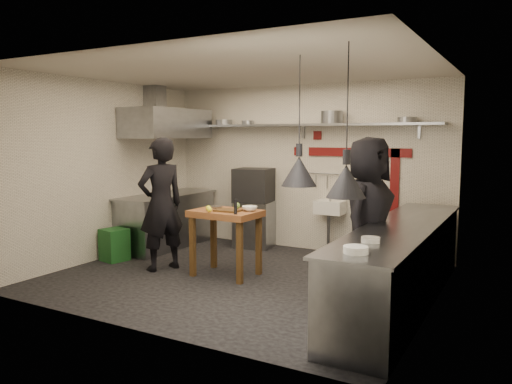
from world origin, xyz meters
The scene contains 47 objects.
floor centered at (0.00, 0.00, 0.00)m, with size 5.00×5.00×0.00m, color black.
ceiling centered at (0.00, 0.00, 2.80)m, with size 5.00×5.00×0.00m, color beige.
wall_back centered at (0.00, 2.10, 1.40)m, with size 5.00×0.04×2.80m, color silver.
wall_front centered at (0.00, -2.10, 1.40)m, with size 5.00×0.04×2.80m, color silver.
wall_left centered at (-2.50, 0.00, 1.40)m, with size 0.04×4.20×2.80m, color silver.
wall_right centered at (2.50, 0.00, 1.40)m, with size 0.04×4.20×2.80m, color silver.
red_band_horiz centered at (0.95, 2.08, 1.68)m, with size 1.70×0.02×0.14m, color #5E0F0F.
red_band_vert centered at (1.55, 2.08, 1.20)m, with size 0.14×0.02×1.10m, color #5E0F0F.
red_tile_a centered at (0.25, 2.08, 1.95)m, with size 0.14×0.02×0.14m, color #5E0F0F.
red_tile_b centered at (-0.10, 2.08, 1.68)m, with size 0.14×0.02×0.14m, color #5E0F0F.
back_shelf centered at (0.00, 1.92, 2.12)m, with size 4.60×0.34×0.04m, color slate.
shelf_bracket_left centered at (-1.90, 2.07, 2.02)m, with size 0.04×0.06×0.24m, color slate.
shelf_bracket_mid centered at (0.00, 2.07, 2.02)m, with size 0.04×0.06×0.24m, color slate.
shelf_bracket_right centered at (1.90, 2.07, 2.02)m, with size 0.04×0.06×0.24m, color slate.
pan_far_left centered at (-1.50, 1.92, 2.19)m, with size 0.30×0.30×0.09m, color slate.
pan_mid_left centered at (-1.00, 1.92, 2.18)m, with size 0.21×0.21×0.07m, color slate.
stock_pot centered at (0.56, 1.92, 2.24)m, with size 0.36×0.36×0.20m, color slate.
pan_right centered at (1.75, 1.92, 2.18)m, with size 0.29×0.29×0.08m, color slate.
oven_stand centered at (-0.79, 1.79, 0.40)m, with size 0.62×0.57×0.80m, color slate.
combi_oven centered at (-0.80, 1.77, 1.09)m, with size 0.61×0.57×0.58m, color black.
oven_door centered at (-0.80, 1.52, 1.09)m, with size 0.49×0.03×0.46m, color #5E0F0F.
oven_glass centered at (-0.76, 1.51, 1.09)m, with size 0.37×0.02×0.34m, color black.
hand_sink centered at (0.55, 1.92, 0.78)m, with size 0.46×0.34×0.22m, color silver.
sink_tap centered at (0.55, 1.92, 0.96)m, with size 0.03×0.03×0.14m, color slate.
sink_drain centered at (0.55, 1.88, 0.34)m, with size 0.06×0.06×0.66m, color slate.
utensil_rail centered at (0.55, 2.06, 1.32)m, with size 0.02×0.02×0.90m, color slate.
counter_right centered at (2.15, 0.00, 0.45)m, with size 0.70×3.80×0.90m, color slate.
counter_right_top centered at (2.15, 0.00, 0.92)m, with size 0.76×3.90×0.03m, color slate.
plate_stack centered at (2.12, -1.61, 0.96)m, with size 0.21×0.21×0.07m, color silver.
small_bowl_right centered at (2.10, -1.10, 0.96)m, with size 0.18×0.18×0.05m, color silver.
counter_left centered at (-2.15, 1.05, 0.45)m, with size 0.70×1.90×0.90m, color slate.
counter_left_top centered at (-2.15, 1.05, 0.92)m, with size 0.76×2.00×0.03m, color slate.
extractor_hood centered at (-2.10, 1.05, 2.15)m, with size 0.78×1.60×0.50m, color slate.
hood_duct centered at (-2.35, 1.05, 2.55)m, with size 0.28×0.28×0.50m, color slate.
green_bin centered at (-2.23, -0.13, 0.25)m, with size 0.36×0.36×0.50m, color #174F1D.
prep_table centered at (-0.26, 0.02, 0.46)m, with size 0.92×0.64×0.92m, color brown, non-canonical shape.
cutting_board centered at (-0.18, -0.05, 0.93)m, with size 0.34×0.24×0.03m, color #493015.
pepper_mill centered at (0.04, -0.21, 1.02)m, with size 0.04×0.04×0.20m, color black.
lemon_a centered at (-0.43, -0.15, 0.96)m, with size 0.07×0.07×0.07m, color yellow.
lemon_b centered at (-0.35, -0.24, 0.96)m, with size 0.07×0.07×0.07m, color yellow.
veg_ball centered at (-0.17, 0.16, 0.97)m, with size 0.09×0.09×0.09m, color olive.
steel_tray centered at (-0.50, 0.10, 0.94)m, with size 0.19×0.13×0.03m, color slate.
bowl centered at (0.06, 0.13, 0.95)m, with size 0.21×0.21×0.07m, color silver.
heat_lamp_near centered at (1.20, -0.77, 2.10)m, with size 0.39×0.39×1.40m, color black, non-canonical shape.
heat_lamp_far centered at (1.90, -1.26, 2.08)m, with size 0.37×0.37×1.43m, color black, non-canonical shape.
chef_left centered at (-1.24, -0.17, 0.96)m, with size 0.70×0.46×1.92m, color black.
chef_right centered at (1.71, 0.12, 0.97)m, with size 0.95×0.62×1.93m, color black.
Camera 1 is at (3.42, -5.73, 1.95)m, focal length 35.00 mm.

